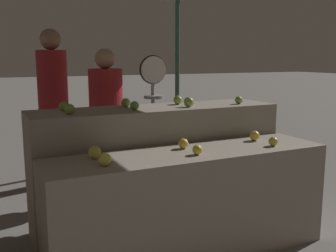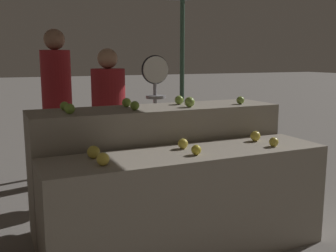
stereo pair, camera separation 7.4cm
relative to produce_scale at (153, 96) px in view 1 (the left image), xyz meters
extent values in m
cylinder|color=#33513D|center=(1.22, 1.85, 0.07)|extent=(0.07, 0.07, 2.35)
cube|color=gray|center=(-0.22, -1.18, -0.70)|extent=(2.17, 0.55, 0.81)
cube|color=gray|center=(-0.22, -0.58, -0.57)|extent=(2.17, 0.55, 1.07)
sphere|color=yellow|center=(-0.90, -1.28, -0.26)|extent=(0.08, 0.08, 0.08)
sphere|color=gold|center=(-0.22, -1.27, -0.27)|extent=(0.07, 0.07, 0.07)
sphere|color=gold|center=(0.47, -1.29, -0.26)|extent=(0.07, 0.07, 0.07)
sphere|color=gold|center=(-0.91, -1.07, -0.26)|extent=(0.09, 0.09, 0.09)
sphere|color=yellow|center=(-0.22, -1.06, -0.26)|extent=(0.08, 0.08, 0.08)
sphere|color=yellow|center=(0.46, -1.06, -0.26)|extent=(0.08, 0.08, 0.08)
sphere|color=#7AA338|center=(-0.99, -0.69, 0.00)|extent=(0.08, 0.08, 0.08)
sphere|color=#7AA338|center=(-0.47, -0.69, 0.00)|extent=(0.08, 0.08, 0.08)
sphere|color=#8EB247|center=(0.03, -0.69, 0.01)|extent=(0.09, 0.09, 0.09)
sphere|color=#8EB247|center=(0.56, -0.69, 0.00)|extent=(0.07, 0.07, 0.07)
sphere|color=#84AD3D|center=(-0.99, -0.47, 0.00)|extent=(0.07, 0.07, 0.07)
sphere|color=#84AD3D|center=(-0.46, -0.47, 0.00)|extent=(0.08, 0.08, 0.08)
sphere|color=#8EB247|center=(0.04, -0.47, 0.00)|extent=(0.08, 0.08, 0.08)
cylinder|color=#99999E|center=(0.00, 0.01, -0.41)|extent=(0.04, 0.04, 1.40)
cylinder|color=black|center=(0.00, 0.01, 0.27)|extent=(0.29, 0.01, 0.29)
cylinder|color=silver|center=(0.00, -0.01, 0.27)|extent=(0.27, 0.02, 0.27)
cylinder|color=#99999E|center=(0.00, -0.01, 0.06)|extent=(0.01, 0.01, 0.14)
cylinder|color=#99999E|center=(0.00, -0.01, -0.01)|extent=(0.20, 0.20, 0.03)
cube|color=#2D2D38|center=(-0.40, 0.34, -0.74)|extent=(0.27, 0.17, 0.74)
cylinder|color=maroon|center=(-0.40, 0.34, -0.05)|extent=(0.36, 0.36, 0.64)
sphere|color=tan|center=(-0.40, 0.34, 0.38)|extent=(0.21, 0.21, 0.21)
cube|color=#2D2D38|center=(-0.82, 1.03, -0.69)|extent=(0.30, 0.25, 0.85)
cylinder|color=maroon|center=(-0.82, 1.03, 0.10)|extent=(0.46, 0.46, 0.74)
sphere|color=#936B51|center=(-0.82, 1.03, 0.59)|extent=(0.24, 0.24, 0.24)
camera|label=1|loc=(-1.60, -3.65, 0.39)|focal=42.00mm
camera|label=2|loc=(-1.53, -3.68, 0.39)|focal=42.00mm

